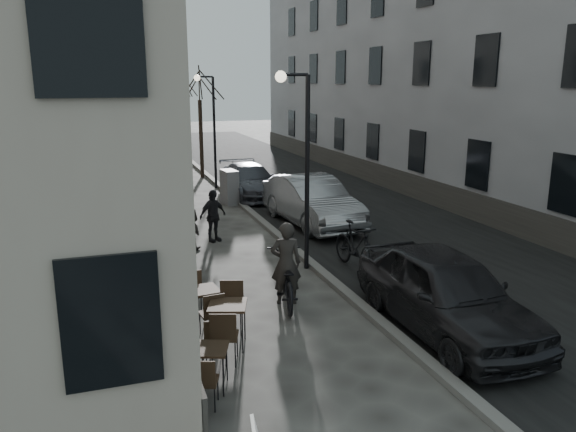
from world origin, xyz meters
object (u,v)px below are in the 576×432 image
pedestrian_near (187,222)px  car_far (250,181)px  utility_cabinet (229,187)px  pedestrian_mid (186,230)px  bistro_set_c (203,303)px  car_near (446,292)px  streetlamp_far (210,119)px  bistro_set_a (210,364)px  car_mid (312,201)px  pedestrian_far (213,216)px  moped (356,246)px  bistro_set_b (228,321)px  streetlamp_near (301,150)px  bicycle (286,279)px  tree_near (199,84)px  tree_far (182,83)px

pedestrian_near → car_far: size_ratio=0.35×
utility_cabinet → pedestrian_mid: size_ratio=0.90×
bistro_set_c → car_far: bearing=64.0°
car_near → car_far: car_near is taller
pedestrian_near → utility_cabinet: bearing=-93.7°
streetlamp_far → bistro_set_a: streetlamp_far is taller
bistro_set_a → car_mid: 10.77m
pedestrian_far → utility_cabinet: bearing=45.9°
bistro_set_a → moped: moped is taller
bistro_set_a → bistro_set_c: (0.33, 2.45, 0.04)m
bistro_set_c → pedestrian_near: (0.51, 5.41, 0.34)m
bistro_set_a → bistro_set_b: bistro_set_b is taller
streetlamp_near → bicycle: size_ratio=2.34×
utility_cabinet → car_near: bearing=-90.6°
bistro_set_c → car_near: 4.85m
pedestrian_mid → pedestrian_far: size_ratio=0.94×
tree_near → car_mid: 11.56m
tree_near → bistro_set_b: bearing=-98.7°
streetlamp_near → utility_cabinet: 8.76m
tree_far → bistro_set_a: 26.66m
tree_far → pedestrian_far: 18.18m
utility_cabinet → car_far: (1.17, 1.23, -0.01)m
utility_cabinet → car_near: 12.93m
tree_far → bistro_set_b: bearing=-96.6°
bistro_set_a → pedestrian_near: pedestrian_near is taller
bistro_set_a → bicycle: bearing=72.0°
pedestrian_near → pedestrian_far: (0.88, 0.55, 0.00)m
bistro_set_a → bicycle: 3.78m
moped → pedestrian_far: bearing=122.5°
streetlamp_near → streetlamp_far: (0.00, 12.00, 0.00)m
utility_cabinet → pedestrian_near: bearing=-121.3°
streetlamp_far → car_mid: (1.94, -7.74, -2.33)m
moped → pedestrian_mid: bearing=141.1°
bistro_set_b → car_near: size_ratio=0.36×
tree_far → bistro_set_a: bearing=-97.5°
pedestrian_mid → moped: pedestrian_mid is taller
tree_near → pedestrian_far: (-1.74, -11.69, -3.85)m
bistro_set_b → tree_near: bearing=99.6°
tree_near → pedestrian_mid: size_ratio=3.73×
bistro_set_b → bistro_set_c: bistro_set_b is taller
tree_far → pedestrian_near: tree_far is taller
tree_far → bistro_set_b: (-2.85, -24.74, -4.15)m
bicycle → pedestrian_mid: (-1.57, 4.20, 0.19)m
bicycle → tree_far: bearing=-80.0°
streetlamp_near → car_far: size_ratio=1.09×
pedestrian_mid → car_near: (4.11, -6.56, 0.06)m
streetlamp_far → tree_near: bearing=88.6°
utility_cabinet → pedestrian_far: bearing=-115.2°
bistro_set_a → bistro_set_b: (0.60, 1.36, 0.08)m
tree_near → car_near: 19.87m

